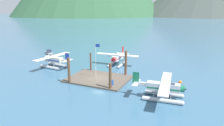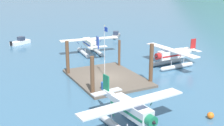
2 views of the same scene
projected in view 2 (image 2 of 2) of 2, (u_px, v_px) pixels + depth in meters
name	position (u px, v px, depth m)	size (l,w,h in m)	color
ground_plane	(107.00, 79.00, 38.60)	(1200.00, 1200.00, 0.00)	#38607F
dock_platform	(107.00, 78.00, 38.56)	(11.44, 8.52, 0.30)	brown
piling_near_left	(67.00, 58.00, 39.44)	(0.48, 0.48, 4.80)	brown
piling_near_right	(92.00, 76.00, 32.65)	(0.47, 0.47, 4.59)	brown
piling_far_left	(119.00, 54.00, 43.15)	(0.36, 0.36, 4.16)	brown
piling_far_right	(151.00, 64.00, 36.29)	(0.50, 0.50, 5.14)	brown
flagpole	(105.00, 46.00, 37.67)	(0.95, 0.10, 6.79)	silver
fuel_drum	(103.00, 86.00, 34.08)	(0.62, 0.62, 0.88)	#1E4C99
mooring_buoy	(211.00, 115.00, 27.62)	(0.65, 0.65, 0.65)	orange
seaplane_cream_port_fwd	(90.00, 45.00, 51.03)	(7.97, 10.48, 3.84)	#B7BABF
seaplane_white_bow_centre	(172.00, 56.00, 43.62)	(10.46, 7.98, 3.84)	#B7BABF
seaplane_silver_stbd_aft	(131.00, 113.00, 25.37)	(7.96, 10.49, 3.84)	#B7BABF
boat_grey_open_west	(116.00, 36.00, 65.26)	(4.30, 3.65, 1.50)	gray
boat_white_open_sw	(21.00, 42.00, 58.90)	(3.44, 4.37, 1.50)	silver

